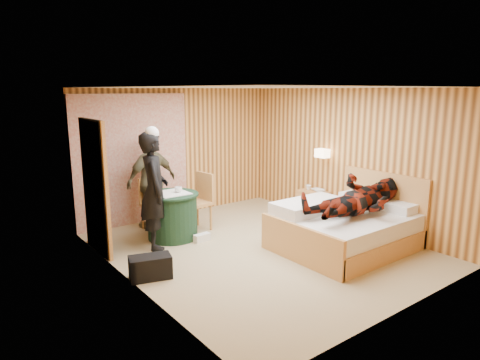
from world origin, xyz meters
TOP-DOWN VIEW (x-y plane):
  - floor at (0.00, 0.00)m, footprint 4.20×5.00m
  - ceiling at (0.00, 0.00)m, footprint 4.20×5.00m
  - wall_back at (0.00, 2.50)m, footprint 4.20×0.02m
  - wall_left at (-2.10, 0.00)m, footprint 0.02×5.00m
  - wall_right at (2.10, 0.00)m, footprint 0.02×5.00m
  - curtain at (-1.00, 2.43)m, footprint 2.20×0.08m
  - doorway at (-2.06, 1.40)m, footprint 0.06×0.90m
  - wall_lamp at (1.92, 0.45)m, footprint 0.26×0.24m
  - bed at (1.12, -0.80)m, footprint 2.06×1.62m
  - nightstand at (1.88, 0.61)m, footprint 0.42×0.57m
  - round_table at (-0.84, 1.25)m, footprint 0.89×0.89m
  - chair_far at (-0.86, 1.95)m, footprint 0.49×0.49m
  - chair_near at (-0.22, 1.38)m, footprint 0.51×0.51m
  - duffel_bag at (-1.85, 0.02)m, footprint 0.61×0.43m
  - sneaker_left at (-0.54, 0.81)m, footprint 0.29×0.14m
  - sneaker_right at (-0.66, 1.10)m, footprint 0.27×0.14m
  - woman_standing at (-1.25, 1.05)m, footprint 0.66×0.79m
  - man_at_table at (-0.84, 1.99)m, footprint 1.07×0.60m
  - man_on_bed at (1.15, -1.02)m, footprint 0.86×0.67m
  - book_lower at (1.88, 0.56)m, footprint 0.21×0.26m
  - book_upper at (1.88, 0.56)m, footprint 0.18×0.23m
  - cup_nightstand at (1.88, 0.74)m, footprint 0.12×0.12m
  - cup_table at (-0.74, 1.20)m, footprint 0.14×0.14m

SIDE VIEW (x-z plane):
  - floor at x=0.00m, z-range -0.01..0.01m
  - sneaker_right at x=-0.66m, z-range 0.00..0.12m
  - sneaker_left at x=-0.54m, z-range 0.00..0.13m
  - duffel_bag at x=-1.85m, z-range 0.00..0.31m
  - nightstand at x=1.88m, z-range 0.01..0.56m
  - bed at x=1.12m, z-range -0.24..0.88m
  - round_table at x=-0.84m, z-range 0.00..0.79m
  - chair_far at x=-0.86m, z-range 0.07..1.00m
  - book_lower at x=1.88m, z-range 0.55..0.57m
  - book_upper at x=1.88m, z-range 0.57..0.59m
  - chair_near at x=-0.22m, z-range 0.08..1.10m
  - cup_nightstand at x=1.88m, z-range 0.55..0.64m
  - cup_table at x=-0.74m, z-range 0.79..0.88m
  - man_at_table at x=-0.84m, z-range 0.00..1.72m
  - woman_standing at x=-1.25m, z-range 0.00..1.85m
  - man_on_bed at x=1.15m, z-range 0.10..1.87m
  - doorway at x=-2.06m, z-range 0.00..2.05m
  - curtain at x=-1.00m, z-range 0.00..2.40m
  - wall_back at x=0.00m, z-range 0.00..2.50m
  - wall_left at x=-2.10m, z-range 0.00..2.50m
  - wall_right at x=2.10m, z-range 0.00..2.50m
  - wall_lamp at x=1.92m, z-range 1.22..1.38m
  - ceiling at x=0.00m, z-range 2.50..2.50m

